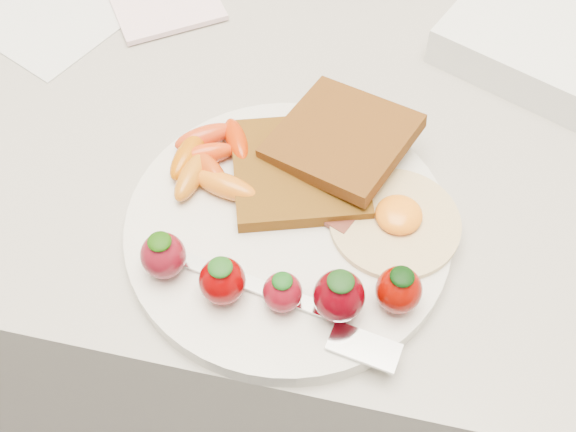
# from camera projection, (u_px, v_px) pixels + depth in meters

# --- Properties ---
(counter) EXTENTS (2.00, 0.60, 0.90)m
(counter) POSITION_uv_depth(u_px,v_px,m) (304.00, 307.00, 1.07)
(counter) COLOR gray
(counter) RESTS_ON ground
(plate) EXTENTS (0.27, 0.27, 0.02)m
(plate) POSITION_uv_depth(u_px,v_px,m) (288.00, 229.00, 0.60)
(plate) COLOR silver
(plate) RESTS_ON counter
(toast_lower) EXTENTS (0.14, 0.14, 0.01)m
(toast_lower) POSITION_uv_depth(u_px,v_px,m) (299.00, 170.00, 0.62)
(toast_lower) COLOR #47270A
(toast_lower) RESTS_ON plate
(toast_upper) EXTENTS (0.14, 0.14, 0.03)m
(toast_upper) POSITION_uv_depth(u_px,v_px,m) (342.00, 138.00, 0.62)
(toast_upper) COLOR #4C2012
(toast_upper) RESTS_ON toast_lower
(fried_egg) EXTENTS (0.14, 0.14, 0.02)m
(fried_egg) POSITION_uv_depth(u_px,v_px,m) (396.00, 220.00, 0.59)
(fried_egg) COLOR beige
(fried_egg) RESTS_ON plate
(bacon_strips) EXTENTS (0.10, 0.06, 0.01)m
(bacon_strips) POSITION_uv_depth(u_px,v_px,m) (300.00, 200.00, 0.60)
(bacon_strips) COLOR #3D160A
(bacon_strips) RESTS_ON plate
(baby_carrots) EXTENTS (0.09, 0.10, 0.02)m
(baby_carrots) POSITION_uv_depth(u_px,v_px,m) (209.00, 160.00, 0.62)
(baby_carrots) COLOR red
(baby_carrots) RESTS_ON plate
(strawberries) EXTENTS (0.22, 0.06, 0.05)m
(strawberries) POSITION_uv_depth(u_px,v_px,m) (283.00, 282.00, 0.54)
(strawberries) COLOR maroon
(strawberries) RESTS_ON plate
(fork) EXTENTS (0.18, 0.07, 0.00)m
(fork) POSITION_uv_depth(u_px,v_px,m) (304.00, 313.00, 0.54)
(fork) COLOR white
(fork) RESTS_ON plate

